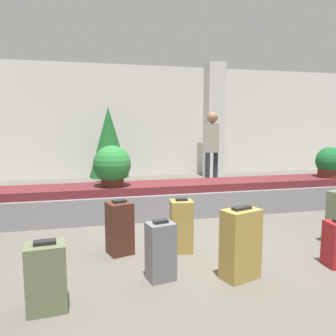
{
  "coord_description": "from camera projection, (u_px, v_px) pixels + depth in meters",
  "views": [
    {
      "loc": [
        -1.26,
        -3.91,
        1.48
      ],
      "look_at": [
        0.0,
        1.34,
        0.78
      ],
      "focal_mm": 35.0,
      "sensor_mm": 36.0,
      "label": 1
    }
  ],
  "objects": [
    {
      "name": "ground_plane",
      "position": [
        192.0,
        240.0,
        4.26
      ],
      "size": [
        18.0,
        18.0,
        0.0
      ],
      "primitive_type": "plane",
      "color": "#59544C"
    },
    {
      "name": "suitcase_2",
      "position": [
        46.0,
        277.0,
        2.62
      ],
      "size": [
        0.33,
        0.26,
        0.58
      ],
      "rotation": [
        0.0,
        0.0,
        0.09
      ],
      "color": "#5B6647",
      "rests_on": "ground_plane"
    },
    {
      "name": "back_wall",
      "position": [
        133.0,
        122.0,
        9.5
      ],
      "size": [
        18.0,
        0.06,
        3.2
      ],
      "color": "silver",
      "rests_on": "ground_plane"
    },
    {
      "name": "suitcase_5",
      "position": [
        161.0,
        251.0,
        3.15
      ],
      "size": [
        0.29,
        0.25,
        0.59
      ],
      "rotation": [
        0.0,
        0.0,
        0.21
      ],
      "color": "slate",
      "rests_on": "ground_plane"
    },
    {
      "name": "suitcase_1",
      "position": [
        241.0,
        244.0,
        3.16
      ],
      "size": [
        0.41,
        0.32,
        0.72
      ],
      "rotation": [
        0.0,
        0.0,
        0.32
      ],
      "color": "#A3843D",
      "rests_on": "ground_plane"
    },
    {
      "name": "potted_plant_0",
      "position": [
        112.0,
        166.0,
        5.14
      ],
      "size": [
        0.59,
        0.59,
        0.65
      ],
      "color": "#4C2319",
      "rests_on": "carousel"
    },
    {
      "name": "suitcase_3",
      "position": [
        120.0,
        228.0,
        3.79
      ],
      "size": [
        0.33,
        0.32,
        0.64
      ],
      "rotation": [
        0.0,
        0.0,
        0.29
      ],
      "color": "#472319",
      "rests_on": "ground_plane"
    },
    {
      "name": "decorated_tree",
      "position": [
        109.0,
        142.0,
        8.28
      ],
      "size": [
        1.0,
        1.0,
        1.95
      ],
      "color": "#4C331E",
      "rests_on": "ground_plane"
    },
    {
      "name": "potted_plant_1",
      "position": [
        330.0,
        163.0,
        6.08
      ],
      "size": [
        0.52,
        0.52,
        0.56
      ],
      "color": "#4C2319",
      "rests_on": "carousel"
    },
    {
      "name": "pillar",
      "position": [
        214.0,
        121.0,
        9.23
      ],
      "size": [
        0.48,
        0.48,
        3.2
      ],
      "color": "silver",
      "rests_on": "ground_plane"
    },
    {
      "name": "carousel",
      "position": [
        168.0,
        199.0,
        5.52
      ],
      "size": [
        8.9,
        0.86,
        0.53
      ],
      "color": "gray",
      "rests_on": "ground_plane"
    },
    {
      "name": "traveler_0",
      "position": [
        212.0,
        143.0,
        7.62
      ],
      "size": [
        0.36,
        0.27,
        1.8
      ],
      "rotation": [
        0.0,
        0.0,
        -0.33
      ],
      "color": "#282833",
      "rests_on": "ground_plane"
    },
    {
      "name": "suitcase_0",
      "position": [
        181.0,
        226.0,
        3.84
      ],
      "size": [
        0.28,
        0.25,
        0.65
      ],
      "rotation": [
        0.0,
        0.0,
        -0.13
      ],
      "color": "#A3843D",
      "rests_on": "ground_plane"
    }
  ]
}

